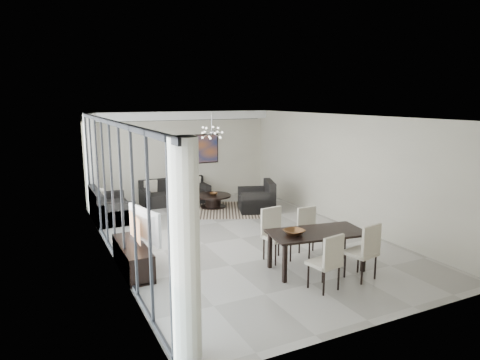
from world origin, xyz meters
TOP-DOWN VIEW (x-y plane):
  - room_shell at (0.46, 0.00)m, footprint 6.00×9.00m
  - window_wall at (-2.86, 0.00)m, footprint 0.37×8.95m
  - soffit at (0.00, 4.30)m, footprint 5.98×0.40m
  - painting at (0.50, 4.47)m, footprint 1.68×0.04m
  - chandelier at (0.30, 2.50)m, footprint 0.66×0.66m
  - rug at (0.69, 2.60)m, footprint 3.20×2.89m
  - coffee_table at (0.55, 3.05)m, footprint 1.11×1.11m
  - bowl_coffee at (0.55, 3.01)m, footprint 0.26×0.26m
  - sofa_main at (-0.35, 4.07)m, footprint 2.14×0.88m
  - loveseat at (-2.55, 3.05)m, footprint 0.98×1.74m
  - armchair at (1.59, 2.09)m, footprint 1.30×1.33m
  - side_table at (-2.65, 2.86)m, footprint 0.37×0.37m
  - tv_console at (-2.76, -0.81)m, footprint 0.47×1.68m
  - television at (-2.60, -0.77)m, footprint 0.44×1.18m
  - dining_table at (0.46, -2.37)m, footprint 1.98×1.19m
  - dining_chair_sw at (0.08, -3.24)m, footprint 0.55×0.55m
  - dining_chair_se at (0.97, -3.17)m, footprint 0.58×0.58m
  - dining_chair_nw at (0.02, -1.52)m, footprint 0.56×0.56m
  - dining_chair_ne at (0.86, -1.56)m, footprint 0.47×0.47m
  - bowl_dining at (-0.03, -2.33)m, footprint 0.44×0.44m

SIDE VIEW (x-z plane):
  - rug at x=0.69m, z-range 0.00..0.01m
  - coffee_table at x=0.55m, z-range 0.03..0.42m
  - tv_console at x=-2.76m, z-range 0.00..0.53m
  - sofa_main at x=-0.35m, z-range -0.13..0.65m
  - loveseat at x=-2.55m, z-range -0.14..0.73m
  - armchair at x=1.59m, z-range -0.14..0.75m
  - side_table at x=-2.65m, z-range 0.08..0.59m
  - bowl_coffee at x=0.55m, z-range 0.39..0.47m
  - dining_chair_ne at x=0.86m, z-range 0.08..1.08m
  - dining_chair_sw at x=0.08m, z-range 0.08..1.11m
  - dining_chair_se at x=0.97m, z-range 0.08..1.16m
  - dining_chair_nw at x=0.02m, z-range 0.08..1.17m
  - dining_table at x=0.46m, z-range 0.30..1.08m
  - bowl_dining at x=-0.03m, z-range 0.78..0.87m
  - television at x=-2.60m, z-range 0.53..1.20m
  - room_shell at x=0.46m, z-range 0.00..2.90m
  - window_wall at x=-2.86m, z-range 0.02..2.92m
  - painting at x=0.50m, z-range 1.16..2.14m
  - chandelier at x=0.30m, z-range 2.00..2.71m
  - soffit at x=0.00m, z-range 2.64..2.90m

